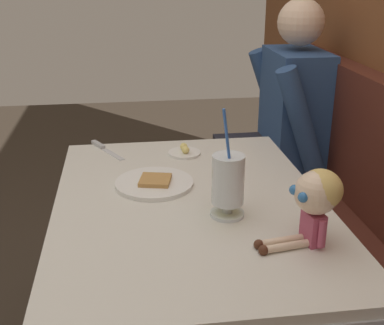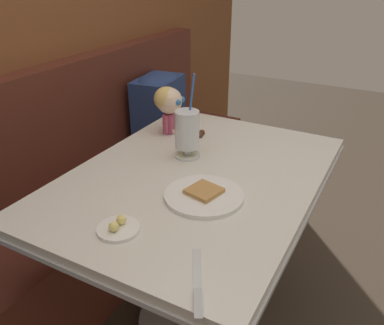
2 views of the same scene
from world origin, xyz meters
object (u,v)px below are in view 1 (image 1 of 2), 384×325
butter_saucer (183,152)px  butter_knife (101,147)px  diner_patron (285,112)px  milkshake_glass (227,183)px  toast_plate (153,183)px  seated_doll (314,197)px

butter_saucer → butter_knife: bearing=-109.6°
butter_saucer → diner_patron: bearing=132.0°
milkshake_glass → butter_saucer: (-0.50, -0.06, -0.09)m
toast_plate → butter_saucer: (-0.27, 0.13, 0.00)m
milkshake_glass → diner_patron: diner_patron is taller
toast_plate → milkshake_glass: size_ratio=0.79×
butter_saucer → seated_doll: size_ratio=0.53×
seated_doll → diner_patron: diner_patron is taller
milkshake_glass → butter_knife: milkshake_glass is taller
toast_plate → diner_patron: (-0.76, 0.68, -0.01)m
diner_patron → seated_doll: bearing=-14.7°
toast_plate → milkshake_glass: (0.23, 0.19, 0.09)m
butter_saucer → milkshake_glass: bearing=6.8°
seated_doll → toast_plate: bearing=-137.7°
butter_knife → seated_doll: 0.96m
seated_doll → diner_patron: size_ratio=0.28×
milkshake_glass → diner_patron: (-0.99, 0.49, -0.10)m
butter_saucer → diner_patron: size_ratio=0.15×
toast_plate → diner_patron: size_ratio=0.31×
seated_doll → butter_knife: bearing=-145.1°
milkshake_glass → diner_patron: bearing=153.8°
milkshake_glass → butter_saucer: milkshake_glass is taller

